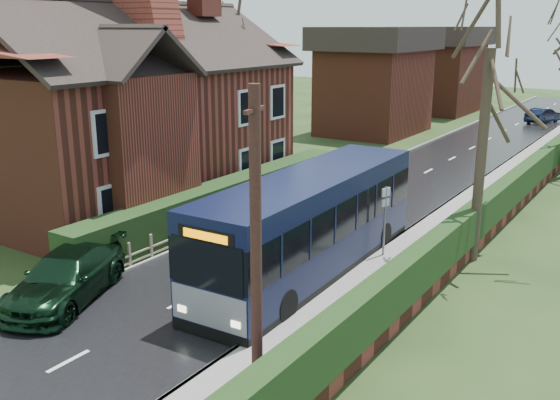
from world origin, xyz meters
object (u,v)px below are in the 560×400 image
Objects in this scene: car_silver at (321,192)px; telegraph_pole at (256,255)px; brick_house at (131,105)px; bus at (310,225)px; bus_stop_sign at (385,212)px; car_green at (66,277)px.

telegraph_pole is (6.30, -13.75, 2.72)m from car_silver.
brick_house is 1.36× the size of bus.
bus_stop_sign is 9.66m from telegraph_pole.
brick_house is 12.45m from bus_stop_sign.
telegraph_pole is at bearing -31.98° from car_green.
bus is at bearing 99.84° from telegraph_pole.
car_green is at bearing -132.72° from bus.
bus_stop_sign is (6.32, 8.09, 0.97)m from car_green.
car_silver is 0.81× the size of car_green.
car_silver is at bearing 28.81° from brick_house.
brick_house is 16.72m from telegraph_pole.
brick_house is 10.91m from car_green.
car_silver is 6.64m from bus_stop_sign.
brick_house reaches higher than bus_stop_sign.
car_silver is 1.54× the size of bus_stop_sign.
car_green is at bearing -97.32° from car_silver.
car_silver is 15.37m from telegraph_pole.
bus_stop_sign is (12.15, -0.38, -2.70)m from brick_house.
bus_stop_sign is at bearing -1.77° from brick_house.
bus is 4.24× the size of bus_stop_sign.
brick_house is at bearing -165.56° from bus_stop_sign.
bus_stop_sign is (4.92, -4.35, 1.01)m from car_silver.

